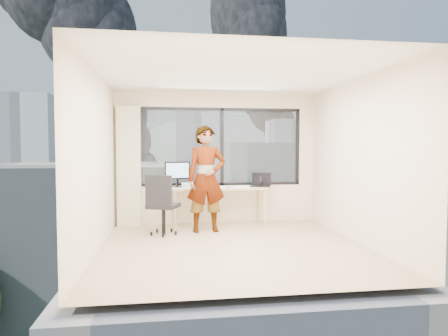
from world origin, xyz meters
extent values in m
cube|color=tan|center=(0.00, 0.00, 0.00)|extent=(4.00, 4.00, 0.01)
cube|color=white|center=(0.00, 0.00, 2.60)|extent=(4.00, 4.00, 0.01)
cube|color=beige|center=(0.00, -2.00, 1.30)|extent=(4.00, 0.01, 2.60)
cube|color=beige|center=(-2.00, 0.00, 1.30)|extent=(0.01, 4.00, 2.60)
cube|color=beige|center=(2.00, 0.00, 1.30)|extent=(0.01, 4.00, 2.60)
cube|color=#F0EABB|center=(-1.72, 1.88, 1.15)|extent=(0.45, 0.14, 2.30)
cube|color=#C6B884|center=(0.00, 1.66, 0.38)|extent=(1.80, 0.60, 0.75)
imported|color=#2D2D33|center=(-0.30, 1.16, 0.95)|extent=(0.72, 0.50, 1.90)
cube|color=white|center=(-0.57, 1.87, 0.79)|extent=(0.31, 0.26, 0.07)
cube|color=black|center=(0.16, 1.55, 0.76)|extent=(0.10, 0.05, 0.01)
cylinder|color=black|center=(0.80, 1.57, 0.80)|extent=(0.10, 0.10, 0.10)
ellipsoid|color=#0C4749|center=(0.80, 1.85, 0.86)|extent=(0.29, 0.15, 0.22)
cube|color=#515B3D|center=(0.00, 120.00, -14.00)|extent=(400.00, 400.00, 0.04)
cube|color=#F3EBCB|center=(-9.00, 30.00, -7.00)|extent=(16.00, 12.00, 14.00)
cube|color=silver|center=(12.00, 38.00, -6.00)|extent=(14.00, 13.00, 16.00)
cube|color=silver|center=(-35.00, 95.00, 0.00)|extent=(14.00, 14.00, 28.00)
cube|color=silver|center=(8.00, 120.00, 1.00)|extent=(13.00, 13.00, 30.00)
cube|color=silver|center=(45.00, 140.00, -1.00)|extent=(15.00, 15.00, 26.00)
cube|color=silver|center=(-60.00, 150.00, -3.00)|extent=(16.00, 14.00, 22.00)
ellipsoid|color=slate|center=(-120.00, 320.00, -14.00)|extent=(288.00, 216.00, 90.00)
ellipsoid|color=slate|center=(100.00, 320.00, -14.00)|extent=(300.00, 220.00, 96.00)
camera|label=1|loc=(-0.97, -5.79, 1.51)|focal=31.37mm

